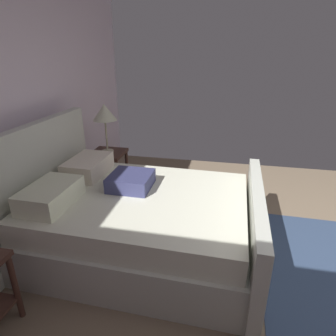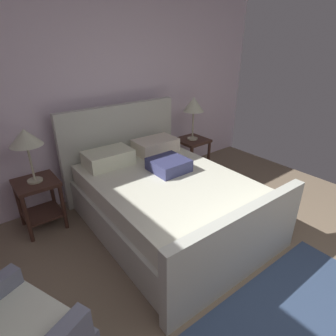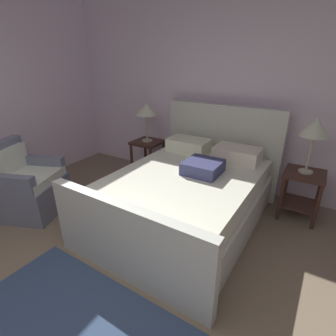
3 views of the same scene
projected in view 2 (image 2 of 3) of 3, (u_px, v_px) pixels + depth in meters
The scene contains 7 objects.
wall_back at pixel (104, 91), 3.60m from camera, with size 5.43×0.12×2.77m, color silver.
bed at pixel (164, 197), 3.18m from camera, with size 1.71×2.23×1.25m.
nightstand_right at pixel (192, 151), 4.34m from camera, with size 0.44×0.44×0.60m.
table_lamp_right at pixel (194, 105), 4.03m from camera, with size 0.31×0.31×0.65m.
nightstand_left at pixel (39, 197), 3.08m from camera, with size 0.44×0.44×0.60m.
table_lamp_left at pixel (25, 139), 2.79m from camera, with size 0.33×0.33×0.59m.
area_rug at pixel (295, 323), 2.14m from camera, with size 1.90×0.94×0.01m, color #324462.
Camera 2 is at (-1.64, -0.02, 2.01)m, focal length 29.36 mm.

